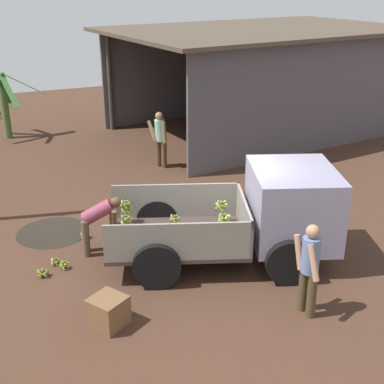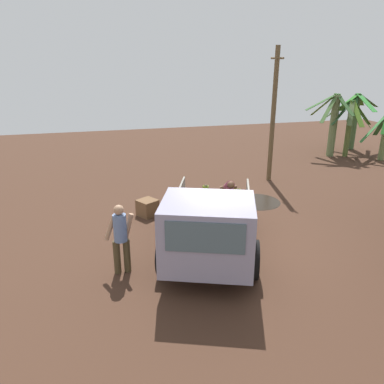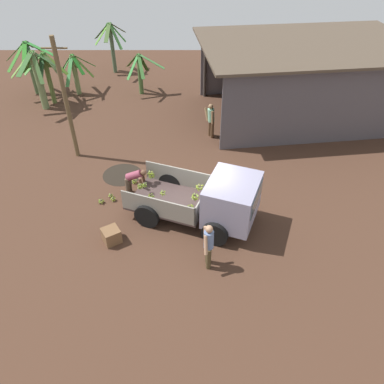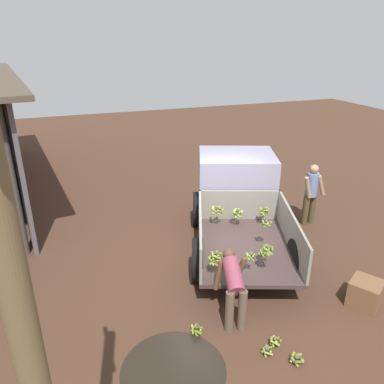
{
  "view_description": "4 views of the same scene",
  "coord_description": "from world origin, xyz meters",
  "px_view_note": "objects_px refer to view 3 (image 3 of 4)",
  "views": [
    {
      "loc": [
        -4.46,
        -9.03,
        5.34
      ],
      "look_at": [
        -0.29,
        0.43,
        1.11
      ],
      "focal_mm": 50.0,
      "sensor_mm": 36.0,
      "label": 1
    },
    {
      "loc": [
        8.05,
        -3.17,
        4.64
      ],
      "look_at": [
        -0.7,
        -0.9,
        1.41
      ],
      "focal_mm": 35.0,
      "sensor_mm": 36.0,
      "label": 2
    },
    {
      "loc": [
        -0.11,
        -10.56,
        9.0
      ],
      "look_at": [
        -0.11,
        -0.56,
        1.1
      ],
      "focal_mm": 35.0,
      "sensor_mm": 36.0,
      "label": 3
    },
    {
      "loc": [
        -6.99,
        3.14,
        4.65
      ],
      "look_at": [
        0.6,
        0.39,
        1.28
      ],
      "focal_mm": 35.0,
      "sensor_mm": 36.0,
      "label": 4
    }
  ],
  "objects_px": {
    "utility_pole": "(66,100)",
    "wooden_crate_0": "(111,236)",
    "person_foreground_visitor": "(208,244)",
    "cargo_truck": "(219,200)",
    "banana_bunch_on_ground_0": "(134,181)",
    "banana_bunch_on_ground_2": "(111,195)",
    "person_worker_loading": "(134,179)",
    "person_bystander_near_shed": "(211,119)",
    "banana_bunch_on_ground_3": "(101,201)",
    "banana_bunch_on_ground_1": "(113,199)"
  },
  "relations": [
    {
      "from": "person_worker_loading",
      "to": "wooden_crate_0",
      "type": "height_order",
      "value": "person_worker_loading"
    },
    {
      "from": "person_bystander_near_shed",
      "to": "banana_bunch_on_ground_1",
      "type": "relative_size",
      "value": 8.05
    },
    {
      "from": "utility_pole",
      "to": "banana_bunch_on_ground_3",
      "type": "relative_size",
      "value": 21.27
    },
    {
      "from": "banana_bunch_on_ground_3",
      "to": "cargo_truck",
      "type": "bearing_deg",
      "value": -13.99
    },
    {
      "from": "person_bystander_near_shed",
      "to": "banana_bunch_on_ground_0",
      "type": "xyz_separation_m",
      "value": [
        -3.17,
        -3.72,
        -0.83
      ]
    },
    {
      "from": "person_bystander_near_shed",
      "to": "banana_bunch_on_ground_3",
      "type": "relative_size",
      "value": 6.98
    },
    {
      "from": "utility_pole",
      "to": "banana_bunch_on_ground_3",
      "type": "height_order",
      "value": "utility_pole"
    },
    {
      "from": "utility_pole",
      "to": "person_bystander_near_shed",
      "type": "bearing_deg",
      "value": 15.53
    },
    {
      "from": "utility_pole",
      "to": "wooden_crate_0",
      "type": "xyz_separation_m",
      "value": [
        2.41,
        -5.27,
        -2.35
      ]
    },
    {
      "from": "person_foreground_visitor",
      "to": "banana_bunch_on_ground_1",
      "type": "bearing_deg",
      "value": -46.17
    },
    {
      "from": "person_worker_loading",
      "to": "person_bystander_near_shed",
      "type": "height_order",
      "value": "person_bystander_near_shed"
    },
    {
      "from": "person_foreground_visitor",
      "to": "person_bystander_near_shed",
      "type": "height_order",
      "value": "person_bystander_near_shed"
    },
    {
      "from": "cargo_truck",
      "to": "wooden_crate_0",
      "type": "height_order",
      "value": "cargo_truck"
    },
    {
      "from": "person_bystander_near_shed",
      "to": "wooden_crate_0",
      "type": "xyz_separation_m",
      "value": [
        -3.53,
        -6.92,
        -0.67
      ]
    },
    {
      "from": "utility_pole",
      "to": "cargo_truck",
      "type": "bearing_deg",
      "value": -36.2
    },
    {
      "from": "utility_pole",
      "to": "banana_bunch_on_ground_1",
      "type": "distance_m",
      "value": 4.56
    },
    {
      "from": "cargo_truck",
      "to": "person_foreground_visitor",
      "type": "relative_size",
      "value": 2.91
    },
    {
      "from": "person_worker_loading",
      "to": "banana_bunch_on_ground_3",
      "type": "xyz_separation_m",
      "value": [
        -1.23,
        -0.51,
        -0.64
      ]
    },
    {
      "from": "person_foreground_visitor",
      "to": "person_worker_loading",
      "type": "bearing_deg",
      "value": -57.01
    },
    {
      "from": "cargo_truck",
      "to": "wooden_crate_0",
      "type": "xyz_separation_m",
      "value": [
        -3.57,
        -0.9,
        -0.76
      ]
    },
    {
      "from": "cargo_truck",
      "to": "banana_bunch_on_ground_2",
      "type": "height_order",
      "value": "cargo_truck"
    },
    {
      "from": "cargo_truck",
      "to": "wooden_crate_0",
      "type": "bearing_deg",
      "value": -145.22
    },
    {
      "from": "banana_bunch_on_ground_1",
      "to": "banana_bunch_on_ground_2",
      "type": "relative_size",
      "value": 1.06
    },
    {
      "from": "banana_bunch_on_ground_0",
      "to": "banana_bunch_on_ground_2",
      "type": "relative_size",
      "value": 1.06
    },
    {
      "from": "cargo_truck",
      "to": "banana_bunch_on_ground_2",
      "type": "bearing_deg",
      "value": -178.83
    },
    {
      "from": "person_foreground_visitor",
      "to": "person_worker_loading",
      "type": "height_order",
      "value": "person_foreground_visitor"
    },
    {
      "from": "person_foreground_visitor",
      "to": "banana_bunch_on_ground_2",
      "type": "height_order",
      "value": "person_foreground_visitor"
    },
    {
      "from": "utility_pole",
      "to": "person_foreground_visitor",
      "type": "bearing_deg",
      "value": -48.64
    },
    {
      "from": "person_bystander_near_shed",
      "to": "wooden_crate_0",
      "type": "distance_m",
      "value": 7.8
    },
    {
      "from": "person_foreground_visitor",
      "to": "banana_bunch_on_ground_0",
      "type": "distance_m",
      "value": 5.13
    },
    {
      "from": "person_bystander_near_shed",
      "to": "banana_bunch_on_ground_0",
      "type": "relative_size",
      "value": 8.07
    },
    {
      "from": "utility_pole",
      "to": "wooden_crate_0",
      "type": "distance_m",
      "value": 6.25
    },
    {
      "from": "utility_pole",
      "to": "person_foreground_visitor",
      "type": "xyz_separation_m",
      "value": [
        5.54,
        -6.3,
        -1.69
      ]
    },
    {
      "from": "person_foreground_visitor",
      "to": "banana_bunch_on_ground_2",
      "type": "distance_m",
      "value": 4.96
    },
    {
      "from": "banana_bunch_on_ground_3",
      "to": "person_worker_loading",
      "type": "bearing_deg",
      "value": 22.77
    },
    {
      "from": "person_bystander_near_shed",
      "to": "banana_bunch_on_ground_0",
      "type": "height_order",
      "value": "person_bystander_near_shed"
    },
    {
      "from": "banana_bunch_on_ground_1",
      "to": "banana_bunch_on_ground_3",
      "type": "distance_m",
      "value": 0.44
    },
    {
      "from": "utility_pole",
      "to": "banana_bunch_on_ground_1",
      "type": "relative_size",
      "value": 24.54
    },
    {
      "from": "banana_bunch_on_ground_1",
      "to": "banana_bunch_on_ground_0",
      "type": "bearing_deg",
      "value": 59.03
    },
    {
      "from": "person_worker_loading",
      "to": "banana_bunch_on_ground_1",
      "type": "distance_m",
      "value": 1.1
    },
    {
      "from": "person_bystander_near_shed",
      "to": "banana_bunch_on_ground_2",
      "type": "height_order",
      "value": "person_bystander_near_shed"
    },
    {
      "from": "person_worker_loading",
      "to": "banana_bunch_on_ground_1",
      "type": "xyz_separation_m",
      "value": [
        -0.8,
        -0.39,
        -0.64
      ]
    },
    {
      "from": "person_foreground_visitor",
      "to": "wooden_crate_0",
      "type": "bearing_deg",
      "value": -22.14
    },
    {
      "from": "banana_bunch_on_ground_0",
      "to": "wooden_crate_0",
      "type": "bearing_deg",
      "value": -96.35
    },
    {
      "from": "person_foreground_visitor",
      "to": "person_bystander_near_shed",
      "type": "xyz_separation_m",
      "value": [
        0.39,
        7.95,
        0.01
      ]
    },
    {
      "from": "cargo_truck",
      "to": "banana_bunch_on_ground_0",
      "type": "bearing_deg",
      "value": 164.96
    },
    {
      "from": "banana_bunch_on_ground_3",
      "to": "wooden_crate_0",
      "type": "height_order",
      "value": "wooden_crate_0"
    },
    {
      "from": "person_foreground_visitor",
      "to": "banana_bunch_on_ground_0",
      "type": "relative_size",
      "value": 7.97
    },
    {
      "from": "person_bystander_near_shed",
      "to": "banana_bunch_on_ground_1",
      "type": "height_order",
      "value": "person_bystander_near_shed"
    },
    {
      "from": "banana_bunch_on_ground_3",
      "to": "utility_pole",
      "type": "bearing_deg",
      "value": 116.85
    }
  ]
}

